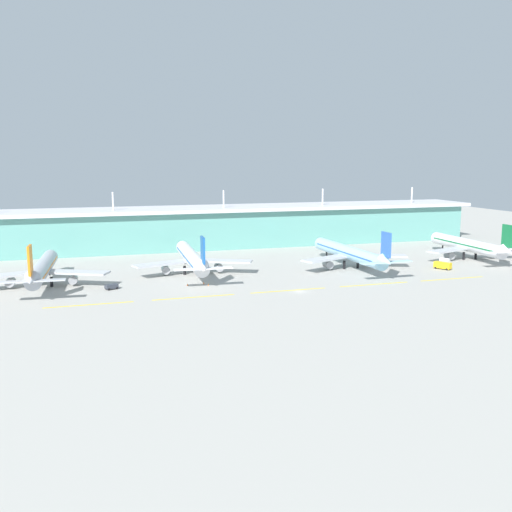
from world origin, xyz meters
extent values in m
plane|color=#A8A59E|center=(0.00, 0.00, 0.00)|extent=(600.00, 600.00, 0.00)
cube|color=#5B9E93|center=(0.00, 112.70, 9.72)|extent=(280.00, 28.00, 19.43)
cube|color=silver|center=(0.00, 112.70, 20.33)|extent=(288.00, 34.00, 1.80)
cylinder|color=silver|center=(-56.00, 107.10, 25.73)|extent=(0.90, 0.90, 9.00)
cylinder|color=silver|center=(0.00, 107.10, 25.73)|extent=(0.90, 0.90, 9.00)
cylinder|color=silver|center=(56.00, 107.10, 25.73)|extent=(0.90, 0.90, 9.00)
cylinder|color=silver|center=(112.00, 107.10, 25.73)|extent=(0.90, 0.90, 9.00)
cylinder|color=#ADB2BC|center=(-86.29, 37.68, 6.50)|extent=(9.42, 51.92, 5.80)
cone|color=#ADB2BC|center=(-84.33, 65.43, 6.50)|extent=(5.78, 4.38, 5.51)
cone|color=#ADB2BC|center=(-88.32, 8.93, 7.70)|extent=(5.38, 6.96, 5.72)
cube|color=orange|center=(-88.25, 9.93, 14.15)|extent=(1.15, 6.43, 9.50)
cube|color=#ADB2BC|center=(-93.77, 9.82, 7.50)|extent=(10.20, 3.90, 0.36)
cube|color=#ADB2BC|center=(-82.79, 9.04, 7.50)|extent=(10.20, 3.90, 0.36)
cube|color=#B7BABF|center=(-98.57, 34.11, 5.20)|extent=(24.93, 13.87, 0.70)
cylinder|color=gray|center=(-97.27, 35.46, 2.40)|extent=(3.51, 4.71, 3.20)
cube|color=#B7BABF|center=(-74.63, 32.42, 5.20)|extent=(24.55, 16.65, 0.70)
cylinder|color=gray|center=(-75.72, 33.94, 2.40)|extent=(3.51, 4.71, 3.20)
cylinder|color=black|center=(-84.92, 56.99, 1.80)|extent=(0.70, 0.70, 3.60)
cylinder|color=black|center=(-89.69, 34.91, 1.80)|extent=(1.10, 1.10, 3.60)
cylinder|color=black|center=(-83.30, 34.46, 1.80)|extent=(1.10, 1.10, 3.60)
cube|color=orange|center=(-86.29, 37.68, 6.90)|extent=(9.10, 46.77, 0.60)
cylinder|color=white|center=(-29.55, 44.80, 6.50)|extent=(8.95, 57.48, 5.80)
cone|color=white|center=(-27.86, 75.38, 6.50)|extent=(5.72, 4.30, 5.51)
cone|color=white|center=(-31.30, 13.22, 7.70)|extent=(5.29, 6.89, 5.72)
cube|color=#19519E|center=(-31.24, 14.22, 14.15)|extent=(1.05, 6.43, 9.50)
cube|color=white|center=(-36.76, 14.03, 7.50)|extent=(10.16, 3.75, 0.36)
cube|color=white|center=(-25.78, 13.42, 7.50)|extent=(10.16, 3.75, 0.36)
cube|color=#B7BABF|center=(-41.77, 41.05, 5.20)|extent=(24.91, 14.18, 0.70)
cylinder|color=gray|center=(-40.50, 42.42, 2.40)|extent=(3.44, 4.67, 3.20)
cube|color=#B7BABF|center=(-17.81, 39.72, 5.20)|extent=(24.61, 16.36, 0.70)
cylinder|color=gray|center=(-18.93, 41.23, 2.40)|extent=(3.44, 4.67, 3.20)
cylinder|color=black|center=(-28.36, 66.24, 1.80)|extent=(0.70, 0.70, 3.60)
cylinder|color=black|center=(-32.91, 41.98, 1.80)|extent=(1.10, 1.10, 3.60)
cylinder|color=black|center=(-26.52, 41.63, 1.80)|extent=(1.10, 1.10, 3.60)
cube|color=#19519E|center=(-29.55, 44.80, 6.90)|extent=(8.68, 51.77, 0.60)
cylinder|color=#9ED1EA|center=(37.09, 36.87, 6.50)|extent=(6.56, 57.24, 5.80)
cone|color=#9ED1EA|center=(36.69, 67.45, 6.50)|extent=(5.56, 4.07, 5.51)
cone|color=#9ED1EA|center=(37.52, 5.29, 7.70)|extent=(5.02, 6.69, 5.72)
cube|color=#2D5BB7|center=(37.50, 6.29, 14.15)|extent=(0.79, 6.41, 9.50)
cube|color=#9ED1EA|center=(32.01, 5.71, 7.50)|extent=(10.04, 3.33, 0.36)
cube|color=#9ED1EA|center=(43.01, 5.86, 7.50)|extent=(10.04, 3.33, 0.36)
cube|color=#B7BABF|center=(25.15, 32.28, 5.20)|extent=(24.76, 15.56, 0.70)
cylinder|color=gray|center=(26.34, 33.74, 2.40)|extent=(3.26, 4.54, 3.20)
cube|color=#B7BABF|center=(49.15, 32.60, 5.20)|extent=(24.83, 15.03, 0.70)
cylinder|color=gray|center=(47.93, 34.03, 2.40)|extent=(3.26, 4.54, 3.20)
cylinder|color=black|center=(36.81, 58.30, 1.80)|extent=(0.70, 0.70, 3.60)
cylinder|color=black|center=(33.93, 33.82, 1.80)|extent=(1.10, 1.10, 3.60)
cylinder|color=black|center=(40.33, 33.91, 1.80)|extent=(1.10, 1.10, 3.60)
cube|color=#2D5BB7|center=(37.09, 36.87, 6.90)|extent=(6.53, 51.52, 0.60)
cylinder|color=silver|center=(100.19, 40.90, 6.50)|extent=(7.82, 51.17, 5.80)
cone|color=silver|center=(101.28, 68.37, 6.50)|extent=(5.66, 4.22, 5.51)
cone|color=silver|center=(99.06, 12.43, 7.70)|extent=(5.19, 6.82, 5.72)
cube|color=#146B38|center=(99.10, 13.43, 14.15)|extent=(0.95, 6.42, 9.50)
cube|color=silver|center=(93.59, 13.15, 7.50)|extent=(10.12, 3.59, 0.36)
cube|color=#B7BABF|center=(88.03, 36.95, 5.20)|extent=(24.89, 14.50, 0.70)
cylinder|color=gray|center=(89.28, 38.35, 2.40)|extent=(3.38, 4.62, 3.20)
cube|color=#B7BABF|center=(112.01, 36.00, 5.20)|extent=(24.67, 16.06, 0.70)
cylinder|color=gray|center=(110.87, 37.49, 2.40)|extent=(3.38, 4.62, 3.20)
cylinder|color=black|center=(100.95, 60.00, 1.80)|extent=(0.70, 0.70, 3.60)
cylinder|color=black|center=(96.88, 38.03, 1.80)|extent=(1.10, 1.10, 3.60)
cylinder|color=black|center=(103.27, 37.77, 1.80)|extent=(1.10, 1.10, 3.60)
cube|color=#146B38|center=(100.19, 40.90, 6.90)|extent=(7.65, 46.08, 0.60)
cube|color=yellow|center=(-71.00, 2.69, 0.02)|extent=(28.00, 0.70, 0.04)
cube|color=yellow|center=(-37.00, 2.69, 0.02)|extent=(28.00, 0.70, 0.04)
cube|color=yellow|center=(-3.00, 2.69, 0.02)|extent=(28.00, 0.70, 0.04)
cube|color=yellow|center=(31.00, 2.69, 0.02)|extent=(28.00, 0.70, 0.04)
cube|color=yellow|center=(65.00, 2.69, 0.02)|extent=(28.00, 0.70, 0.04)
cube|color=#333842|center=(-62.75, 23.25, 1.15)|extent=(4.99, 3.92, 1.40)
cylinder|color=black|center=(-63.75, 21.65, 0.45)|extent=(0.97, 0.67, 0.90)
cylinder|color=black|center=(-64.59, 23.64, 0.45)|extent=(0.97, 0.67, 0.90)
cylinder|color=black|center=(-60.92, 22.85, 0.45)|extent=(0.97, 0.67, 0.90)
cylinder|color=black|center=(-61.76, 24.84, 0.45)|extent=(0.97, 0.67, 0.90)
cube|color=gold|center=(73.56, 21.07, 1.75)|extent=(5.63, 7.59, 2.60)
cylinder|color=silver|center=(73.93, 20.36, 3.95)|extent=(3.62, 4.47, 2.00)
cylinder|color=black|center=(71.36, 22.77, 0.45)|extent=(0.73, 0.96, 0.90)
cylinder|color=black|center=(73.44, 23.85, 0.45)|extent=(0.73, 0.96, 0.90)
cylinder|color=black|center=(73.69, 18.29, 0.45)|extent=(0.73, 0.96, 0.90)
cylinder|color=black|center=(75.77, 19.37, 0.45)|extent=(0.73, 0.96, 0.90)
cone|color=orange|center=(-29.31, 22.30, 0.35)|extent=(0.56, 0.56, 0.70)
cone|color=orange|center=(-28.29, 19.25, 0.35)|extent=(0.56, 0.56, 0.70)
cone|color=orange|center=(-35.64, 21.53, 0.35)|extent=(0.56, 0.56, 0.70)
camera|label=1|loc=(-73.34, -183.35, 45.59)|focal=40.32mm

